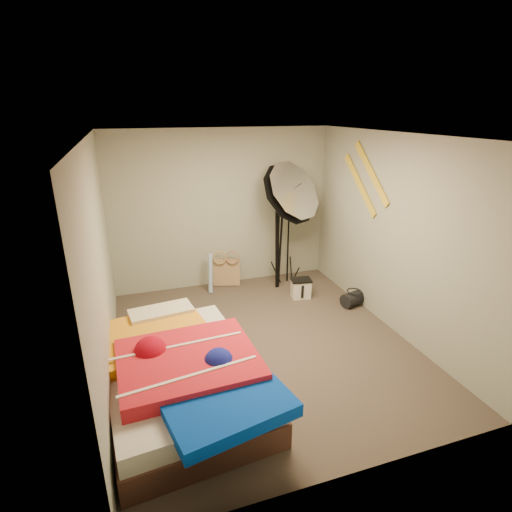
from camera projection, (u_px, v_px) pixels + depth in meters
name	position (u px, v px, depth m)	size (l,w,h in m)	color
floor	(263.00, 344.00, 4.98)	(4.00, 4.00, 0.00)	#4B3F37
ceiling	(265.00, 135.00, 4.11)	(4.00, 4.00, 0.00)	silver
wall_back	(222.00, 210.00, 6.32)	(3.50, 3.50, 0.00)	gray
wall_front	(360.00, 341.00, 2.76)	(3.50, 3.50, 0.00)	gray
wall_left	(101.00, 268.00, 4.03)	(4.00, 4.00, 0.00)	gray
wall_right	(394.00, 235.00, 5.06)	(4.00, 4.00, 0.00)	gray
tote_bag	(227.00, 272.00, 6.60)	(0.44, 0.13, 0.44)	tan
wrapping_roll	(210.00, 273.00, 6.31)	(0.07, 0.07, 0.63)	#487FB5
camera_case	(301.00, 289.00, 6.16)	(0.28, 0.20, 0.28)	beige
duffel_bag	(353.00, 299.00, 5.92)	(0.21, 0.21, 0.35)	black
wall_stripe_upper	(371.00, 173.00, 5.34)	(0.02, 1.10, 0.10)	gold
wall_stripe_lower	(360.00, 185.00, 5.64)	(0.02, 1.10, 0.10)	gold
bed	(181.00, 374.00, 3.94)	(1.67, 2.31, 0.60)	#4F2E24
photo_umbrella	(288.00, 195.00, 6.07)	(1.05, 1.11, 2.13)	black
camera_tripod	(278.00, 241.00, 6.30)	(0.10, 0.10, 1.39)	black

